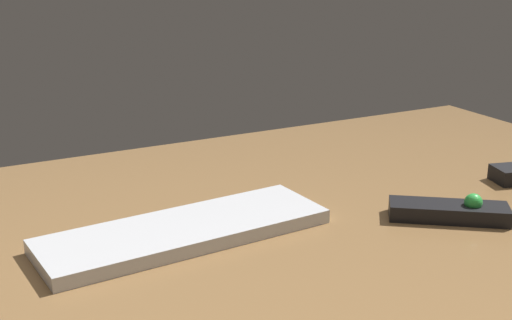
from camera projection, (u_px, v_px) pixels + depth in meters
The scene contains 3 objects.
desk at pixel (278, 225), 97.89cm from camera, with size 140.00×84.00×2.00cm, color olive.
keyboard at pixel (184, 230), 91.45cm from camera, with size 38.46×12.31×1.87cm, color silver.
media_remote at pixel (450, 211), 96.89cm from camera, with size 16.17×13.68×3.97cm.
Camera 1 is at (-44.53, -78.80, 39.53)cm, focal length 48.70 mm.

